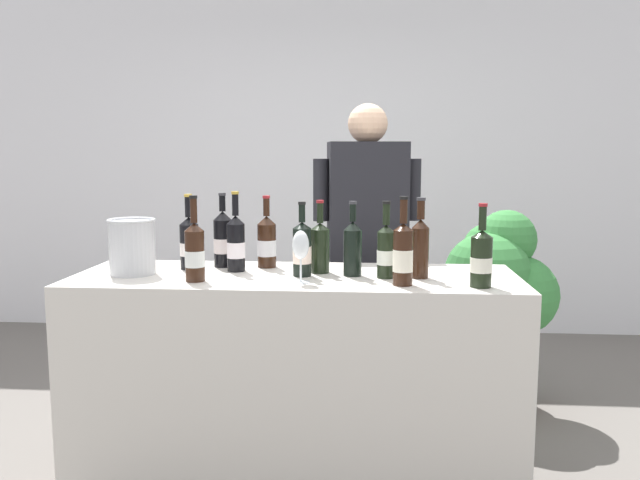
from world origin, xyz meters
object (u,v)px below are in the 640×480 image
wine_bottle_7 (223,239)px  wine_glass (301,247)px  person_server (366,272)px  potted_shrub (499,291)px  ice_bucket (132,246)px  wine_bottle_11 (195,252)px  wine_bottle_10 (420,246)px  wine_bottle_2 (353,247)px  wine_bottle_6 (189,242)px  wine_bottle_5 (267,242)px  wine_bottle_1 (320,246)px  wine_bottle_4 (302,249)px  wine_bottle_9 (403,254)px  wine_bottle_8 (236,243)px  wine_bottle_3 (481,258)px  wine_bottle_0 (386,250)px

wine_bottle_7 → wine_glass: wine_bottle_7 is taller
person_server → potted_shrub: size_ratio=1.50×
ice_bucket → wine_bottle_11: bearing=-23.1°
wine_bottle_10 → wine_bottle_2: bearing=175.0°
wine_bottle_10 → potted_shrub: size_ratio=0.29×
wine_bottle_6 → ice_bucket: bearing=-145.8°
wine_bottle_5 → wine_bottle_1: bearing=-25.5°
wine_bottle_1 → wine_bottle_4: bearing=-129.8°
wine_bottle_9 → wine_bottle_11: wine_bottle_9 is taller
wine_bottle_2 → wine_bottle_8: bearing=172.1°
wine_bottle_9 → person_server: size_ratio=0.20×
wine_bottle_3 → wine_glass: (-0.70, 0.03, 0.03)m
wine_bottle_7 → wine_glass: size_ratio=1.60×
potted_shrub → wine_bottle_10: bearing=-118.3°
wine_bottle_4 → wine_bottle_8: size_ratio=0.90×
wine_bottle_11 → wine_bottle_3: bearing=-1.4°
potted_shrub → wine_bottle_8: bearing=-146.4°
wine_bottle_6 → wine_bottle_5: bearing=12.6°
wine_bottle_2 → wine_bottle_8: 0.51m
wine_bottle_0 → person_server: (-0.08, 0.70, -0.22)m
wine_bottle_4 → person_server: person_server is taller
wine_bottle_0 → wine_bottle_11: wine_bottle_11 is taller
wine_bottle_1 → wine_bottle_11: size_ratio=0.91×
wine_bottle_1 → wine_bottle_11: bearing=-155.0°
wine_bottle_2 → person_server: person_server is taller
wine_bottle_9 → wine_bottle_10: (0.08, 0.15, 0.01)m
wine_bottle_0 → wine_bottle_10: 0.14m
wine_bottle_11 → wine_bottle_9: bearing=-1.0°
wine_bottle_3 → wine_bottle_11: size_ratio=0.94×
wine_bottle_1 → wine_bottle_8: 0.37m
wine_bottle_1 → person_server: person_server is taller
wine_bottle_7 → potted_shrub: (1.39, 0.76, -0.38)m
wine_bottle_2 → wine_glass: 0.26m
wine_bottle_9 → ice_bucket: 1.14m
wine_bottle_5 → wine_bottle_9: size_ratio=0.93×
wine_bottle_6 → ice_bucket: 0.25m
wine_bottle_5 → ice_bucket: size_ratio=1.36×
wine_bottle_5 → wine_bottle_8: wine_bottle_8 is taller
wine_bottle_6 → person_server: person_server is taller
wine_bottle_10 → person_server: (-0.22, 0.69, -0.24)m
wine_bottle_0 → wine_bottle_5: wine_bottle_5 is taller
wine_bottle_5 → wine_bottle_9: wine_bottle_9 is taller
wine_bottle_2 → ice_bucket: wine_bottle_2 is taller
wine_bottle_2 → wine_bottle_4: wine_bottle_2 is taller
wine_bottle_9 → wine_bottle_11: size_ratio=1.00×
wine_bottle_6 → wine_glass: bearing=-27.3°
wine_bottle_4 → person_server: (0.27, 0.69, -0.22)m
wine_bottle_3 → wine_bottle_6: 1.26m
wine_bottle_2 → ice_bucket: (-0.93, -0.03, -0.00)m
wine_bottle_9 → wine_bottle_0: bearing=113.3°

